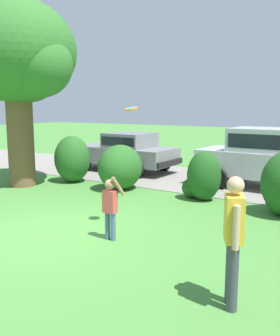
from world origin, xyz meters
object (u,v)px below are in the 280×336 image
oak_tree_large (21,59)px  frisbee (131,109)px  parked_sedan (126,151)px  parked_suv (272,156)px  adult_onlooker (233,235)px  child_thrower (110,204)px

oak_tree_large → frisbee: 6.02m
parked_sedan → parked_suv: parked_suv is taller
frisbee → adult_onlooker: 3.76m
frisbee → child_thrower: bearing=-89.2°
parked_suv → adult_onlooker: parked_suv is taller
child_thrower → parked_sedan: bearing=123.1°
parked_suv → oak_tree_large: bearing=-151.8°
parked_suv → parked_sedan: bearing=178.1°
oak_tree_large → child_thrower: size_ratio=4.59×
parked_suv → frisbee: frisbee is taller
oak_tree_large → frisbee: size_ratio=20.92×
parked_sedan → adult_onlooker: 10.47m
parked_sedan → oak_tree_large: bearing=-107.7°
child_thrower → frisbee: 1.98m
child_thrower → oak_tree_large: bearing=154.6°
parked_suv → child_thrower: size_ratio=3.70×
oak_tree_large → adult_onlooker: size_ratio=3.40×
oak_tree_large → adult_onlooker: (8.37, -3.75, -3.10)m
parked_sedan → child_thrower: size_ratio=3.45×
parked_sedan → frisbee: (4.25, -5.80, 1.70)m
oak_tree_large → adult_onlooker: 9.68m
oak_tree_large → frisbee: (5.51, -1.87, -1.53)m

